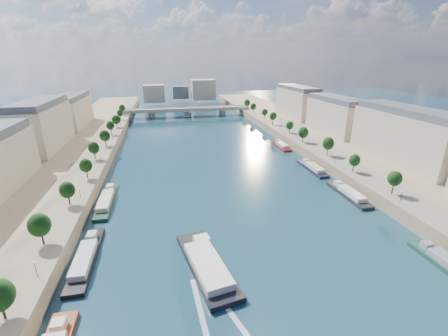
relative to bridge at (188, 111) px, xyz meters
name	(u,v)px	position (x,y,z in m)	size (l,w,h in m)	color
ground	(216,171)	(0.00, -142.83, -5.08)	(700.00, 700.00, 0.00)	#0B2534
quay_left	(50,178)	(-72.00, -142.83, -2.58)	(44.00, 520.00, 5.00)	#9E8460
quay_right	(353,156)	(72.00, -142.83, -2.58)	(44.00, 520.00, 5.00)	#9E8460
pave_left	(86,169)	(-57.00, -142.83, -0.03)	(14.00, 520.00, 0.10)	gray
pave_right	(327,153)	(57.00, -142.83, -0.03)	(14.00, 520.00, 0.10)	gray
trees_left	(90,156)	(-55.00, -140.83, 5.39)	(4.80, 268.80, 8.26)	#382B1E
trees_right	(315,138)	(55.00, -132.83, 5.39)	(4.80, 268.80, 8.26)	#382B1E
lamps_left	(92,171)	(-52.50, -152.83, 2.70)	(0.36, 200.36, 4.28)	black
lamps_right	(314,146)	(52.50, -137.83, 2.70)	(0.36, 200.36, 4.28)	black
buildings_left	(20,140)	(-85.00, -130.83, 11.37)	(16.00, 226.00, 23.20)	#BDAB91
buildings_right	(365,124)	(85.00, -130.83, 11.37)	(16.00, 226.00, 23.20)	#BDAB91
skyline	(184,91)	(3.19, 76.70, 9.57)	(79.00, 42.00, 22.00)	#BDAB91
bridge	(188,111)	(0.00, 0.00, 0.00)	(112.00, 12.00, 8.15)	#C1B79E
tour_barge	(207,264)	(-14.71, -211.16, -3.95)	(13.61, 30.35, 3.98)	black
wake	(219,320)	(-14.71, -227.72, -5.06)	(12.31, 26.02, 0.04)	silver
moored_barges_left	(76,284)	(-45.50, -211.75, -4.24)	(5.00, 124.83, 3.60)	#161F30
moored_barges_right	(355,199)	(45.50, -184.63, -4.24)	(5.00, 167.10, 3.60)	black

